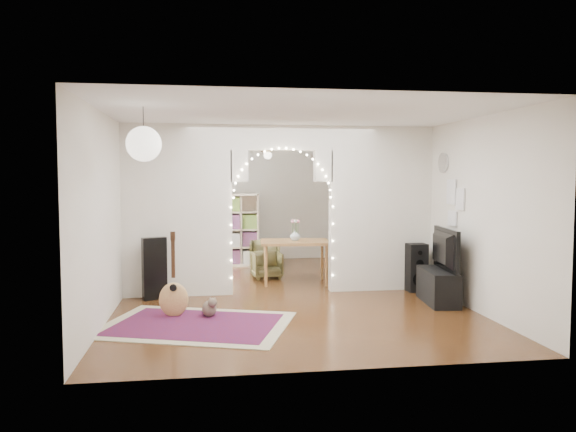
{
  "coord_description": "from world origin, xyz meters",
  "views": [
    {
      "loc": [
        -1.21,
        -8.95,
        1.88
      ],
      "look_at": [
        0.15,
        0.3,
        1.22
      ],
      "focal_mm": 35.0,
      "sensor_mm": 36.0,
      "label": 1
    }
  ],
  "objects": [
    {
      "name": "fairy_lights",
      "position": [
        0.0,
        -0.13,
        1.55
      ],
      "size": [
        1.64,
        0.04,
        1.6
      ],
      "primitive_type": null,
      "color": "#FFEABF",
      "rests_on": "divider_wall"
    },
    {
      "name": "floor",
      "position": [
        0.0,
        0.0,
        0.0
      ],
      "size": [
        7.5,
        7.5,
        0.0
      ],
      "primitive_type": "plane",
      "color": "black",
      "rests_on": "ground"
    },
    {
      "name": "wall_left",
      "position": [
        -2.5,
        0.0,
        1.35
      ],
      "size": [
        0.02,
        7.5,
        2.7
      ],
      "primitive_type": "cube",
      "color": "silver",
      "rests_on": "floor"
    },
    {
      "name": "wall_clock",
      "position": [
        2.48,
        -0.6,
        2.1
      ],
      "size": [
        0.03,
        0.31,
        0.31
      ],
      "primitive_type": "cylinder",
      "rotation": [
        0.0,
        1.57,
        0.0
      ],
      "color": "white",
      "rests_on": "wall_right"
    },
    {
      "name": "tabby_cat",
      "position": [
        -1.17,
        -1.46,
        0.12
      ],
      "size": [
        0.28,
        0.45,
        0.3
      ],
      "rotation": [
        0.0,
        0.0,
        0.34
      ],
      "color": "brown",
      "rests_on": "floor"
    },
    {
      "name": "tv",
      "position": [
        2.2,
        -1.12,
        0.81
      ],
      "size": [
        0.26,
        1.08,
        0.62
      ],
      "primitive_type": "imported",
      "rotation": [
        0.0,
        0.0,
        1.46
      ],
      "color": "black",
      "rests_on": "media_console"
    },
    {
      "name": "dining_chair_left",
      "position": [
        -0.02,
        2.41,
        0.28
      ],
      "size": [
        0.68,
        0.69,
        0.57
      ],
      "primitive_type": "imported",
      "rotation": [
        0.0,
        0.0,
        -0.12
      ],
      "color": "brown",
      "rests_on": "floor"
    },
    {
      "name": "dining_table",
      "position": [
        0.34,
        0.74,
        0.68
      ],
      "size": [
        1.26,
        0.9,
        0.76
      ],
      "rotation": [
        0.0,
        0.0,
        -0.09
      ],
      "color": "brown",
      "rests_on": "floor"
    },
    {
      "name": "window",
      "position": [
        -2.47,
        1.8,
        1.5
      ],
      "size": [
        0.04,
        1.2,
        1.4
      ],
      "primitive_type": "cube",
      "color": "white",
      "rests_on": "wall_left"
    },
    {
      "name": "acoustic_guitar",
      "position": [
        -1.65,
        -1.39,
        0.43
      ],
      "size": [
        0.41,
        0.26,
        0.97
      ],
      "rotation": [
        0.0,
        0.0,
        -0.34
      ],
      "color": "#B47948",
      "rests_on": "floor"
    },
    {
      "name": "wall_right",
      "position": [
        2.5,
        0.0,
        1.35
      ],
      "size": [
        0.02,
        7.5,
        2.7
      ],
      "primitive_type": "cube",
      "color": "silver",
      "rests_on": "floor"
    },
    {
      "name": "guitar_case",
      "position": [
        -2.0,
        -0.25,
        0.48
      ],
      "size": [
        0.38,
        0.25,
        0.96
      ],
      "primitive_type": "cube",
      "rotation": [
        0.0,
        0.0,
        0.38
      ],
      "color": "black",
      "rests_on": "floor"
    },
    {
      "name": "wall_back",
      "position": [
        0.0,
        3.75,
        1.35
      ],
      "size": [
        5.0,
        0.02,
        2.7
      ],
      "primitive_type": "cube",
      "color": "silver",
      "rests_on": "floor"
    },
    {
      "name": "paper_lantern",
      "position": [
        -1.9,
        -2.4,
        2.25
      ],
      "size": [
        0.4,
        0.4,
        0.4
      ],
      "primitive_type": "sphere",
      "color": "white",
      "rests_on": "ceiling"
    },
    {
      "name": "dining_chair_right",
      "position": [
        -0.1,
        1.31,
        0.24
      ],
      "size": [
        0.57,
        0.59,
        0.49
      ],
      "primitive_type": "imported",
      "rotation": [
        0.0,
        0.0,
        0.1
      ],
      "color": "brown",
      "rests_on": "floor"
    },
    {
      "name": "ceiling_fan",
      "position": [
        0.0,
        2.0,
        2.4
      ],
      "size": [
        1.1,
        1.1,
        0.3
      ],
      "primitive_type": null,
      "color": "#B6923C",
      "rests_on": "ceiling"
    },
    {
      "name": "ceiling",
      "position": [
        0.0,
        0.0,
        2.7
      ],
      "size": [
        5.0,
        7.5,
        0.02
      ],
      "primitive_type": "cube",
      "color": "white",
      "rests_on": "wall_back"
    },
    {
      "name": "media_console",
      "position": [
        2.2,
        -1.12,
        0.25
      ],
      "size": [
        0.51,
        1.04,
        0.5
      ],
      "primitive_type": "cube",
      "rotation": [
        0.0,
        0.0,
        -0.11
      ],
      "color": "black",
      "rests_on": "floor"
    },
    {
      "name": "wall_front",
      "position": [
        0.0,
        -3.75,
        1.35
      ],
      "size": [
        5.0,
        0.02,
        2.7
      ],
      "primitive_type": "cube",
      "color": "silver",
      "rests_on": "floor"
    },
    {
      "name": "flower_vase",
      "position": [
        0.34,
        0.74,
        0.85
      ],
      "size": [
        0.2,
        0.2,
        0.19
      ],
      "primitive_type": "imported",
      "rotation": [
        0.0,
        0.0,
        -0.09
      ],
      "color": "silver",
      "rests_on": "dining_table"
    },
    {
      "name": "bookcase",
      "position": [
        -0.85,
        2.92,
        0.76
      ],
      "size": [
        1.53,
        0.74,
        1.53
      ],
      "primitive_type": "cube",
      "rotation": [
        0.0,
        0.0,
        -0.25
      ],
      "color": "#C6AC8F",
      "rests_on": "floor"
    },
    {
      "name": "picture_frames",
      "position": [
        2.48,
        -1.0,
        1.5
      ],
      "size": [
        0.02,
        0.5,
        0.7
      ],
      "primitive_type": null,
      "color": "white",
      "rests_on": "wall_right"
    },
    {
      "name": "floor_speaker",
      "position": [
        2.2,
        -0.25,
        0.39
      ],
      "size": [
        0.31,
        0.28,
        0.79
      ],
      "rotation": [
        0.0,
        0.0,
        0.03
      ],
      "color": "black",
      "rests_on": "floor"
    },
    {
      "name": "area_rug",
      "position": [
        -1.35,
        -1.86,
        0.01
      ],
      "size": [
        2.73,
        2.38,
        0.02
      ],
      "primitive_type": "cube",
      "rotation": [
        0.0,
        0.0,
        -0.33
      ],
      "color": "maroon",
      "rests_on": "floor"
    },
    {
      "name": "divider_wall",
      "position": [
        0.0,
        0.0,
        1.42
      ],
      "size": [
        5.0,
        0.2,
        2.7
      ],
      "color": "silver",
      "rests_on": "floor"
    }
  ]
}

